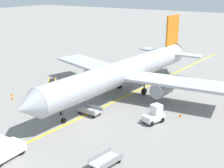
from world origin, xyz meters
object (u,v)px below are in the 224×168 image
Objects in this scene: safety_cone_wingtip_right at (180,115)px; pushback_tug at (2,149)px; baggage_tug_near_wing at (155,115)px; safety_cone_tail_area at (12,95)px; belt_loader_forward_hold at (49,97)px; safety_cone_wingtip_left at (12,98)px; airliner at (126,71)px; ground_crew_marshaller at (60,108)px; baggage_cart_empty_trailing at (89,111)px; baggage_cart_loaded at (106,161)px.

pushback_tug is at bearing -120.79° from safety_cone_wingtip_right.
baggage_tug_near_wing is 20.82m from safety_cone_tail_area.
pushback_tug is 13.95m from belt_loader_forward_hold.
safety_cone_wingtip_right is (21.43, 6.69, 0.00)m from safety_cone_wingtip_left.
airliner is at bearing 40.02° from safety_cone_wingtip_left.
belt_loader_forward_hold is 2.89× the size of ground_crew_marshaller.
baggage_tug_near_wing is 0.72× the size of baggage_cart_empty_trailing.
ground_crew_marshaller reaches higher than safety_cone_wingtip_right.
airliner is 7.20× the size of belt_loader_forward_hold.
airliner is 9.00m from baggage_cart_empty_trailing.
baggage_cart_loaded is at bearing 25.85° from pushback_tug.
airliner is 9.20× the size of baggage_cart_loaded.
pushback_tug reaches higher than safety_cone_wingtip_left.
airliner is 16.00m from safety_cone_wingtip_left.
ground_crew_marshaller is (-2.07, 10.18, -0.08)m from pushback_tug.
belt_loader_forward_hold is 11.16× the size of safety_cone_wingtip_right.
safety_cone_wingtip_left is at bearing 161.45° from baggage_cart_loaded.
pushback_tug is 12.24m from baggage_cart_empty_trailing.
baggage_tug_near_wing is (8.32, 14.32, -0.07)m from pushback_tug.
safety_cone_tail_area is at bearing 143.55° from safety_cone_wingtip_left.
airliner is 9.74× the size of pushback_tug.
safety_cone_wingtip_right is at bearing 14.43° from safety_cone_tail_area.
baggage_tug_near_wing is at bearing -40.68° from airliner.
safety_cone_tail_area is (-12.29, 11.50, -0.77)m from pushback_tug.
ground_crew_marshaller is at bearing -7.34° from safety_cone_tail_area.
baggage_cart_empty_trailing is at bearing 7.61° from safety_cone_wingtip_left.
safety_cone_wingtip_right and safety_cone_tail_area have the same top height.
baggage_tug_near_wing is 6.16× the size of safety_cone_tail_area.
belt_loader_forward_hold is at bearing -172.96° from baggage_tug_near_wing.
pushback_tug is 10.39m from ground_crew_marshaller.
safety_cone_tail_area is (-20.61, -2.82, -0.71)m from baggage_tug_near_wing.
airliner is 11.07m from belt_loader_forward_hold.
baggage_cart_loaded is at bearing -46.66° from baggage_cart_empty_trailing.
baggage_cart_empty_trailing is at bearing -91.08° from airliner.
pushback_tug is at bearing -93.44° from baggage_cart_empty_trailing.
pushback_tug is 2.13× the size of ground_crew_marshaller.
baggage_tug_near_wing is 3.67m from safety_cone_wingtip_right.
belt_loader_forward_hold is 6.85m from baggage_cart_empty_trailing.
baggage_tug_near_wing is 14.53m from belt_loader_forward_hold.
baggage_tug_near_wing is 19.79m from safety_cone_wingtip_left.
belt_loader_forward_hold reaches higher than baggage_cart_empty_trailing.
belt_loader_forward_hold reaches higher than baggage_tug_near_wing.
safety_cone_wingtip_left and safety_cone_tail_area have the same top height.
safety_cone_tail_area is at bearing -170.45° from belt_loader_forward_hold.
safety_cone_wingtip_right is (2.00, 3.00, -0.71)m from baggage_tug_near_wing.
airliner is at bearing 88.92° from baggage_cart_empty_trailing.
airliner is 80.32× the size of safety_cone_tail_area.
safety_cone_tail_area is at bearing -145.07° from airliner.
baggage_tug_near_wing is at bearing 15.57° from baggage_cart_empty_trailing.
airliner reaches higher than safety_cone_tail_area.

